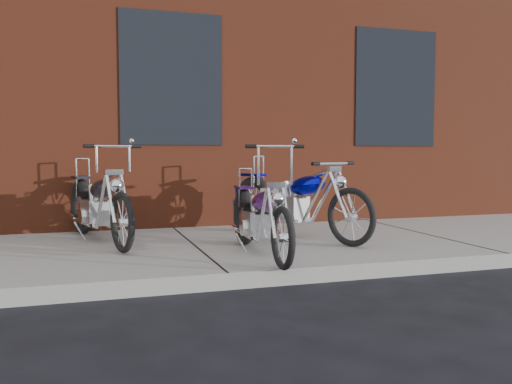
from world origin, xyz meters
name	(u,v)px	position (x,y,z in m)	size (l,w,h in m)	color
ground	(228,290)	(0.00, 0.00, 0.00)	(120.00, 120.00, 0.00)	black
sidewalk	(194,252)	(0.00, 1.50, 0.07)	(22.00, 3.00, 0.15)	gray
building_brick	(136,26)	(0.00, 8.00, 4.00)	(22.00, 10.00, 8.00)	maroon
chopper_purple	(260,220)	(0.52, 0.72, 0.51)	(0.49, 1.99, 1.12)	black
chopper_blue	(295,204)	(1.28, 1.66, 0.56)	(1.05, 2.13, 1.00)	black
chopper_third	(98,208)	(-1.02, 2.07, 0.55)	(0.76, 2.18, 1.13)	black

